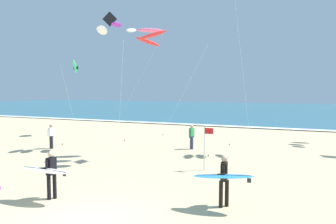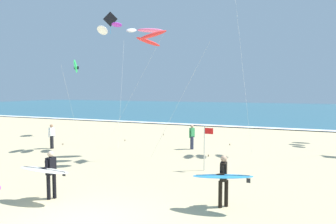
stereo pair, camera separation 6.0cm
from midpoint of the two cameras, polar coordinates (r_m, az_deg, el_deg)
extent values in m
cube|color=#2D6075|center=(61.70, 17.55, 0.42)|extent=(160.00, 60.00, 0.08)
cube|color=white|center=(32.32, 12.81, -2.62)|extent=(160.00, 1.21, 0.01)
cylinder|color=black|center=(11.82, -21.29, -12.82)|extent=(0.13, 0.13, 0.88)
cylinder|color=black|center=(11.87, -20.35, -12.72)|extent=(0.13, 0.13, 0.88)
cube|color=black|center=(11.66, -20.91, -9.29)|extent=(0.23, 0.36, 0.60)
cube|color=white|center=(11.71, -21.33, -9.03)|extent=(0.03, 0.20, 0.32)
sphere|color=beige|center=(11.57, -20.97, -7.26)|extent=(0.21, 0.21, 0.21)
cylinder|color=black|center=(11.46, -21.65, -8.97)|extent=(0.09, 0.09, 0.26)
cylinder|color=black|center=(11.46, -22.16, -9.66)|extent=(0.26, 0.10, 0.14)
cylinder|color=black|center=(11.84, -20.21, -9.26)|extent=(0.09, 0.09, 0.56)
ellipsoid|color=white|center=(11.40, -22.05, -9.93)|extent=(1.94, 0.70, 0.14)
cube|color=#333333|center=(11.39, -22.05, -9.75)|extent=(1.67, 0.17, 0.07)
cube|color=#262628|center=(10.94, -18.76, -10.82)|extent=(0.12, 0.02, 0.14)
cylinder|color=black|center=(10.51, 9.58, -14.75)|extent=(0.13, 0.13, 0.88)
cylinder|color=black|center=(10.64, 10.65, -14.52)|extent=(0.13, 0.13, 0.88)
cube|color=black|center=(10.36, 10.17, -10.76)|extent=(0.24, 0.36, 0.60)
cube|color=blue|center=(10.36, 9.59, -10.52)|extent=(0.03, 0.20, 0.32)
sphere|color=tan|center=(10.26, 10.20, -8.49)|extent=(0.21, 0.21, 0.21)
cylinder|color=black|center=(10.11, 10.03, -10.48)|extent=(0.09, 0.09, 0.26)
cylinder|color=black|center=(10.07, 9.62, -11.31)|extent=(0.26, 0.11, 0.14)
cylinder|color=black|center=(10.59, 10.31, -10.65)|extent=(0.09, 0.09, 0.56)
ellipsoid|color=#3399D8|center=(10.03, 9.94, -11.61)|extent=(1.94, 0.68, 0.20)
cube|color=#333333|center=(10.02, 9.94, -11.40)|extent=(1.66, 0.20, 0.12)
cube|color=#262628|center=(10.00, 14.58, -12.15)|extent=(0.12, 0.02, 0.14)
ellipsoid|color=white|center=(20.45, -12.18, 14.55)|extent=(1.04, 1.30, 0.54)
ellipsoid|color=purple|center=(20.36, -9.58, 15.62)|extent=(1.03, 1.30, 0.20)
ellipsoid|color=white|center=(20.17, -6.92, 14.77)|extent=(1.04, 1.30, 0.54)
cylinder|color=silver|center=(21.51, -8.77, 3.95)|extent=(1.25, 2.93, 7.37)
cylinder|color=brown|center=(23.39, -8.11, -5.21)|extent=(0.06, 0.06, 0.10)
ellipsoid|color=red|center=(18.27, -3.83, 12.84)|extent=(1.50, 1.25, 0.63)
ellipsoid|color=pink|center=(17.23, -3.38, 14.83)|extent=(1.51, 1.26, 0.20)
ellipsoid|color=red|center=(16.03, -2.85, 14.08)|extent=(1.50, 1.25, 0.63)
cylinder|color=silver|center=(17.22, 2.18, 2.36)|extent=(2.80, 1.83, 6.41)
cylinder|color=brown|center=(18.06, 7.36, -7.99)|extent=(0.06, 0.06, 0.10)
cylinder|color=silver|center=(19.90, 13.26, 10.03)|extent=(1.94, 3.25, 11.63)
cylinder|color=brown|center=(21.89, 11.20, -5.89)|extent=(0.06, 0.06, 0.10)
cone|color=green|center=(27.13, -16.75, 8.13)|extent=(0.76, 1.12, 1.11)
cube|color=black|center=(27.12, -16.74, 7.84)|extent=(0.36, 0.20, 0.24)
cylinder|color=silver|center=(24.77, -17.78, 1.60)|extent=(2.17, 4.23, 5.45)
cylinder|color=brown|center=(22.77, -19.01, -5.65)|extent=(0.06, 0.06, 0.10)
cube|color=black|center=(27.00, -10.78, 16.52)|extent=(1.15, 0.47, 1.23)
cylinder|color=#2D99DB|center=(26.82, -10.75, 14.60)|extent=(0.02, 0.02, 0.62)
cylinder|color=silver|center=(26.01, -5.86, 5.06)|extent=(4.10, 1.61, 8.33)
cylinder|color=brown|center=(26.10, -1.00, -4.20)|extent=(0.06, 0.06, 0.10)
cylinder|color=#2D334C|center=(20.05, 4.30, -5.68)|extent=(0.22, 0.22, 0.84)
cube|color=#339351|center=(19.94, 4.31, -3.72)|extent=(0.30, 0.37, 0.54)
sphere|color=tan|center=(19.89, 4.32, -2.64)|extent=(0.20, 0.20, 0.20)
cylinder|color=#339351|center=(20.11, 4.72, -3.95)|extent=(0.08, 0.08, 0.50)
cylinder|color=#339351|center=(19.80, 3.90, -4.07)|extent=(0.08, 0.08, 0.50)
cylinder|color=black|center=(21.57, -20.82, -5.24)|extent=(0.22, 0.22, 0.84)
cube|color=white|center=(21.47, -20.87, -3.42)|extent=(0.23, 0.35, 0.54)
sphere|color=#A87A59|center=(21.42, -20.90, -2.41)|extent=(0.20, 0.20, 0.20)
cylinder|color=white|center=(21.60, -20.41, -3.63)|extent=(0.08, 0.08, 0.50)
cylinder|color=white|center=(21.36, -21.32, -3.74)|extent=(0.08, 0.08, 0.50)
cylinder|color=silver|center=(14.80, 6.60, -6.72)|extent=(0.05, 0.05, 2.10)
cube|color=red|center=(14.61, 7.46, -3.50)|extent=(0.40, 0.02, 0.28)
camera|label=1|loc=(0.03, -90.12, -0.01)|focal=32.99mm
camera|label=2|loc=(0.03, 89.88, 0.01)|focal=32.99mm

